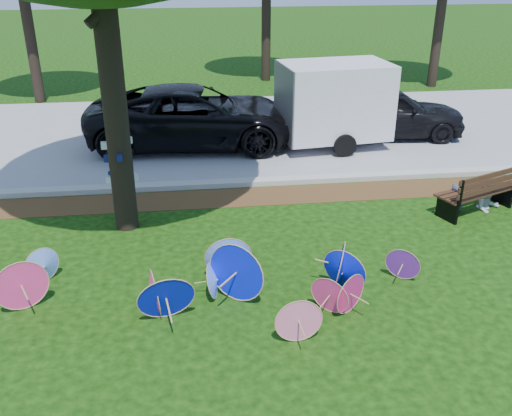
{
  "coord_description": "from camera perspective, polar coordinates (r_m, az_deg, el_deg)",
  "views": [
    {
      "loc": [
        -0.59,
        -6.84,
        5.05
      ],
      "look_at": [
        0.5,
        2.0,
        0.9
      ],
      "focal_mm": 40.0,
      "sensor_mm": 36.0,
      "label": 1
    }
  ],
  "objects": [
    {
      "name": "ground",
      "position": [
        8.52,
        -1.73,
        -11.37
      ],
      "size": [
        90.0,
        90.0,
        0.0
      ],
      "primitive_type": "plane",
      "color": "black",
      "rests_on": "ground"
    },
    {
      "name": "park_bench",
      "position": [
        12.48,
        21.07,
        1.69
      ],
      "size": [
        1.91,
        1.3,
        0.93
      ],
      "primitive_type": null,
      "rotation": [
        0.0,
        0.0,
        0.39
      ],
      "color": "black",
      "rests_on": "ground"
    },
    {
      "name": "street",
      "position": [
        16.97,
        -4.76,
        7.61
      ],
      "size": [
        90.0,
        8.0,
        0.01
      ],
      "primitive_type": "cube",
      "color": "gray",
      "rests_on": "ground"
    },
    {
      "name": "cargo_trailer",
      "position": [
        15.49,
        7.86,
        10.63
      ],
      "size": [
        2.96,
        2.06,
        2.54
      ],
      "primitive_type": "cube",
      "rotation": [
        0.0,
        0.0,
        0.12
      ],
      "color": "white",
      "rests_on": "ground"
    },
    {
      "name": "person_right",
      "position": [
        12.65,
        22.43,
        2.21
      ],
      "size": [
        0.56,
        0.44,
        1.11
      ],
      "primitive_type": "imported",
      "rotation": [
        0.0,
        0.0,
        0.05
      ],
      "color": "#BABBC4",
      "rests_on": "ground"
    },
    {
      "name": "curb",
      "position": [
        13.04,
        -3.91,
        2.44
      ],
      "size": [
        90.0,
        0.3,
        0.12
      ],
      "primitive_type": "cube",
      "color": "#B7B5AD",
      "rests_on": "ground"
    },
    {
      "name": "dark_pickup",
      "position": [
        16.72,
        12.99,
        9.36
      ],
      "size": [
        4.38,
        2.08,
        1.45
      ],
      "primitive_type": "imported",
      "rotation": [
        0.0,
        0.0,
        1.48
      ],
      "color": "black",
      "rests_on": "ground"
    },
    {
      "name": "parasol_pile",
      "position": [
        8.79,
        -2.66,
        -7.1
      ],
      "size": [
        6.68,
        2.26,
        0.97
      ],
      "color": "pink",
      "rests_on": "ground"
    },
    {
      "name": "person_left",
      "position": [
        12.33,
        19.59,
        2.12
      ],
      "size": [
        0.48,
        0.41,
        1.12
      ],
      "primitive_type": "imported",
      "rotation": [
        0.0,
        0.0,
        0.42
      ],
      "color": "#3C4052",
      "rests_on": "ground"
    },
    {
      "name": "black_van",
      "position": [
        15.63,
        -6.12,
        9.07
      ],
      "size": [
        5.92,
        3.06,
        1.6
      ],
      "primitive_type": "imported",
      "rotation": [
        0.0,
        0.0,
        1.5
      ],
      "color": "black",
      "rests_on": "ground"
    },
    {
      "name": "mulch_strip",
      "position": [
        12.42,
        -3.7,
        0.98
      ],
      "size": [
        90.0,
        1.0,
        0.01
      ],
      "primitive_type": "cube",
      "color": "#472D16",
      "rests_on": "ground"
    }
  ]
}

